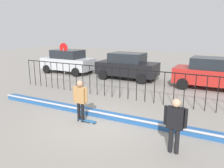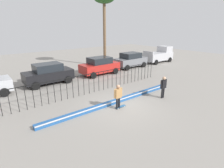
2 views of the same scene
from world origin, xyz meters
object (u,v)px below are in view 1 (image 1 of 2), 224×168
at_px(skateboard, 87,121).
at_px(stop_sign, 64,54).
at_px(parked_car_black, 127,66).
at_px(parked_car_red, 211,73).
at_px(camera_operator, 175,121).
at_px(skateboarder, 80,97).
at_px(parked_car_silver, 68,61).

bearing_deg(skateboard, stop_sign, 151.21).
relative_size(skateboard, parked_car_black, 0.19).
height_order(parked_car_black, stop_sign, stop_sign).
bearing_deg(skateboard, parked_car_red, 81.46).
bearing_deg(stop_sign, camera_operator, -36.76).
xyz_separation_m(skateboard, stop_sign, (-6.87, 7.07, 1.56)).
distance_m(camera_operator, stop_sign, 13.02).
xyz_separation_m(skateboarder, parked_car_red, (3.98, 7.83, -0.02)).
height_order(skateboard, camera_operator, camera_operator).
bearing_deg(skateboard, parked_car_silver, 149.23).
height_order(parked_car_silver, parked_car_red, same).
relative_size(parked_car_red, stop_sign, 1.72).
xyz_separation_m(camera_operator, stop_sign, (-10.42, 7.78, 0.62)).
distance_m(skateboarder, parked_car_black, 8.15).
height_order(skateboarder, parked_car_black, parked_car_black).
distance_m(parked_car_red, stop_sign, 10.64).
relative_size(camera_operator, parked_car_red, 0.39).
distance_m(skateboarder, parked_car_red, 8.78).
xyz_separation_m(parked_car_black, parked_car_red, (5.60, -0.16, 0.00)).
height_order(skateboard, parked_car_silver, parked_car_silver).
height_order(skateboarder, skateboard, skateboarder).
bearing_deg(camera_operator, parked_car_red, -30.74).
distance_m(camera_operator, parked_car_black, 10.22).
relative_size(skateboard, parked_car_silver, 0.19).
distance_m(skateboarder, stop_sign, 9.73).
relative_size(parked_car_black, parked_car_red, 1.00).
height_order(skateboarder, camera_operator, camera_operator).
bearing_deg(camera_operator, parked_car_silver, 21.72).
relative_size(camera_operator, parked_car_black, 0.39).
distance_m(camera_operator, parked_car_silver, 13.71).
bearing_deg(camera_operator, stop_sign, 23.74).
bearing_deg(skateboard, parked_car_black, 120.27).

